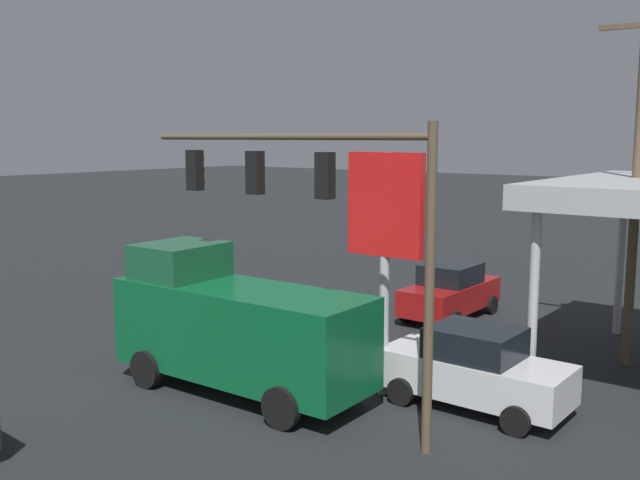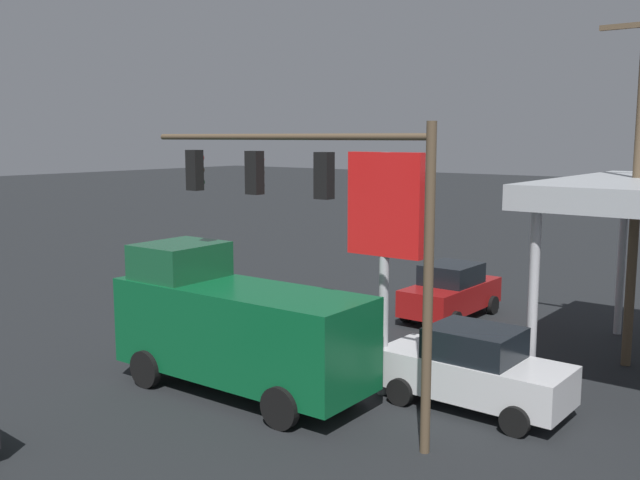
% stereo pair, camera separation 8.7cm
% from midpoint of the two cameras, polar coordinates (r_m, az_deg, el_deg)
% --- Properties ---
extents(ground_plane, '(200.00, 200.00, 0.00)m').
position_cam_midpoint_polar(ground_plane, '(19.01, -3.90, -11.16)').
color(ground_plane, black).
extents(traffic_signal_assembly, '(7.90, 0.43, 6.61)m').
position_cam_midpoint_polar(traffic_signal_assembly, '(15.54, -0.90, 3.18)').
color(traffic_signal_assembly, brown).
rests_on(traffic_signal_assembly, ground).
extents(utility_pole, '(2.40, 0.26, 9.83)m').
position_cam_midpoint_polar(utility_pole, '(21.04, 23.90, 4.51)').
color(utility_pole, brown).
rests_on(utility_pole, ground).
extents(price_sign, '(2.02, 0.27, 5.96)m').
position_cam_midpoint_polar(price_sign, '(17.13, 5.10, 1.61)').
color(price_sign, '#B7B7BC').
rests_on(price_sign, ground).
extents(sedan_waiting, '(2.07, 4.40, 1.93)m').
position_cam_midpoint_polar(sedan_waiting, '(25.42, 10.28, -4.06)').
color(sedan_waiting, maroon).
rests_on(sedan_waiting, ground).
extents(delivery_truck, '(6.86, 2.71, 3.58)m').
position_cam_midpoint_polar(delivery_truck, '(17.87, -6.93, -6.79)').
color(delivery_truck, '#0C592D').
rests_on(delivery_truck, ground).
extents(sedan_far, '(4.41, 2.08, 1.93)m').
position_cam_midpoint_polar(sedan_far, '(17.27, 12.11, -10.02)').
color(sedan_far, silver).
rests_on(sedan_far, ground).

